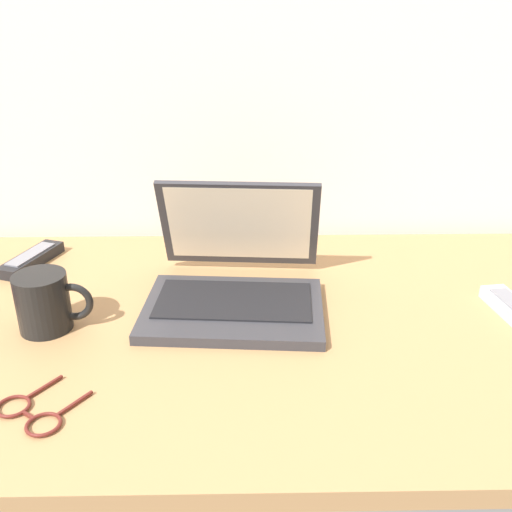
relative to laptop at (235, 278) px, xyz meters
name	(u,v)px	position (x,y,z in m)	size (l,w,h in m)	color
desk	(279,327)	(0.07, -0.07, -0.06)	(1.60, 0.76, 0.03)	#A87A4C
laptop	(235,278)	(0.00, 0.00, 0.00)	(0.33, 0.32, 0.21)	#2D2D33
coffee_mug	(45,301)	(-0.31, -0.09, 0.01)	(0.13, 0.09, 0.10)	black
remote_control_far	(31,259)	(-0.42, 0.16, -0.03)	(0.10, 0.17, 0.02)	black
eyeglasses	(31,414)	(-0.27, -0.31, -0.04)	(0.13, 0.14, 0.01)	#591E19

